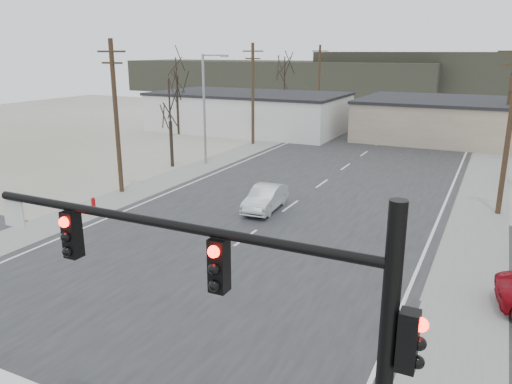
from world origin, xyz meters
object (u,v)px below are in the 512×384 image
at_px(fire_hydrant, 93,204).
at_px(car_far_b, 416,111).
at_px(traffic_signal_mast, 275,326).
at_px(sedan_crossing, 265,198).
at_px(car_far_a, 371,131).

height_order(fire_hydrant, car_far_b, car_far_b).
relative_size(traffic_signal_mast, fire_hydrant, 10.29).
bearing_deg(car_far_b, traffic_signal_mast, -98.57).
distance_m(fire_hydrant, sedan_crossing, 10.25).
bearing_deg(traffic_signal_mast, car_far_a, 101.28).
bearing_deg(sedan_crossing, fire_hydrant, -157.69).
relative_size(traffic_signal_mast, car_far_a, 1.70).
distance_m(traffic_signal_mast, car_far_a, 48.04).
distance_m(car_far_a, car_far_b, 23.45).
distance_m(traffic_signal_mast, sedan_crossing, 21.27).
bearing_deg(fire_hydrant, sedan_crossing, 27.15).
xyz_separation_m(fire_hydrant, car_far_a, (8.72, 32.76, 0.36)).
bearing_deg(car_far_b, car_far_a, -108.00).
distance_m(traffic_signal_mast, fire_hydrant, 23.39).
relative_size(traffic_signal_mast, car_far_b, 2.47).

